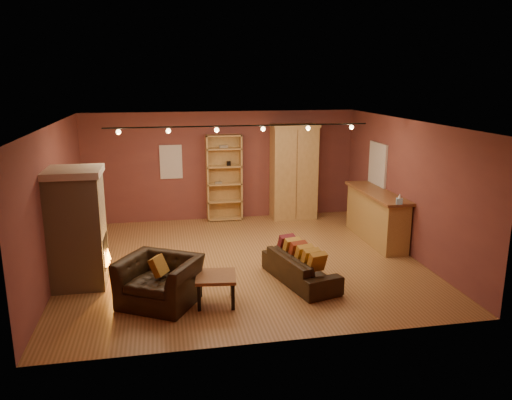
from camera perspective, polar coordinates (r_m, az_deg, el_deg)
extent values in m
plane|color=brown|center=(10.25, -1.54, -6.95)|extent=(7.00, 7.00, 0.00)
plane|color=brown|center=(9.62, -1.65, 8.84)|extent=(7.00, 7.00, 0.00)
cube|color=brown|center=(12.99, -3.92, 3.91)|extent=(7.00, 0.02, 2.80)
cube|color=brown|center=(9.92, -21.98, -0.23)|extent=(0.02, 6.50, 2.80)
cube|color=brown|center=(10.95, 16.81, 1.45)|extent=(0.02, 6.50, 2.80)
cube|color=tan|center=(9.37, -19.73, -3.36)|extent=(0.90, 0.90, 2.00)
cube|color=beige|center=(9.12, -20.27, 3.02)|extent=(0.98, 0.98, 0.12)
cube|color=black|center=(9.43, -17.06, -5.59)|extent=(0.10, 0.65, 0.55)
cone|color=orange|center=(9.46, -16.65, -6.26)|extent=(0.10, 0.10, 0.22)
cube|color=silver|center=(12.86, -9.69, 4.32)|extent=(0.56, 0.04, 0.86)
cube|color=tan|center=(13.03, -3.75, 2.66)|extent=(0.91, 0.04, 2.23)
cube|color=tan|center=(12.83, -5.60, 2.45)|extent=(0.04, 0.35, 2.23)
cube|color=tan|center=(12.94, -1.74, 2.61)|extent=(0.04, 0.35, 2.23)
cube|color=gray|center=(12.88, -4.33, 1.97)|extent=(0.18, 0.12, 0.05)
cube|color=black|center=(12.82, -3.15, 4.19)|extent=(0.10, 0.10, 0.12)
cube|color=tan|center=(13.13, -3.59, -2.07)|extent=(0.91, 0.35, 0.04)
cube|color=tan|center=(13.01, -3.62, -0.10)|extent=(0.91, 0.35, 0.03)
cube|color=tan|center=(12.91, -3.65, 1.87)|extent=(0.91, 0.35, 0.03)
cube|color=tan|center=(12.82, -3.68, 3.86)|extent=(0.91, 0.35, 0.04)
cube|color=tan|center=(12.75, -3.72, 5.88)|extent=(0.91, 0.35, 0.04)
cube|color=tan|center=(12.71, -3.74, 7.38)|extent=(0.91, 0.35, 0.04)
cube|color=tan|center=(13.07, 4.32, 3.09)|extent=(1.15, 0.63, 2.41)
cube|color=brown|center=(12.78, 4.68, 2.84)|extent=(0.02, 0.01, 2.31)
cube|color=tan|center=(12.90, 4.42, 8.49)|extent=(1.21, 0.69, 0.06)
cube|color=tan|center=(11.65, 13.56, -1.95)|extent=(0.52, 2.27, 1.09)
cube|color=brown|center=(11.52, 13.72, 0.80)|extent=(0.64, 2.39, 0.06)
cube|color=#96C9F0|center=(10.47, 16.06, -0.16)|extent=(0.14, 0.14, 0.11)
cone|color=white|center=(10.45, 16.10, 0.40)|extent=(0.08, 0.08, 0.10)
cube|color=silver|center=(12.12, 13.74, 4.02)|extent=(0.05, 0.90, 1.00)
imported|color=black|center=(9.17, 5.10, -7.23)|extent=(0.95, 1.86, 0.70)
cube|color=#B7832F|center=(8.65, 6.98, -7.03)|extent=(0.35, 0.30, 0.36)
cube|color=#B7832F|center=(8.83, 6.21, -6.57)|extent=(0.35, 0.30, 0.36)
cube|color=#B7832F|center=(9.00, 5.48, -6.14)|extent=(0.35, 0.30, 0.36)
cube|color=maroon|center=(9.18, 4.78, -5.72)|extent=(0.35, 0.30, 0.36)
cube|color=#B7832F|center=(9.36, 4.10, -5.32)|extent=(0.35, 0.30, 0.36)
cube|color=maroon|center=(9.54, 3.46, -4.93)|extent=(0.35, 0.30, 0.36)
imported|color=black|center=(8.38, -11.01, -8.25)|extent=(1.43, 1.27, 1.05)
cube|color=#B7832F|center=(8.33, -11.06, -7.41)|extent=(0.35, 0.38, 0.34)
cube|color=brown|center=(8.29, -4.62, -8.73)|extent=(0.72, 0.72, 0.05)
cube|color=black|center=(8.12, -6.30, -11.19)|extent=(0.05, 0.05, 0.43)
cube|color=black|center=(8.17, -2.45, -10.94)|extent=(0.05, 0.05, 0.43)
cube|color=black|center=(8.61, -6.60, -9.68)|extent=(0.05, 0.05, 0.43)
cube|color=black|center=(8.66, -2.98, -9.46)|extent=(0.05, 0.05, 0.43)
cylinder|color=black|center=(9.82, -1.84, 8.48)|extent=(5.20, 0.03, 0.03)
sphere|color=#FFD88C|center=(9.74, -15.44, 7.53)|extent=(0.09, 0.09, 0.09)
sphere|color=#FFD88C|center=(9.71, -9.98, 7.80)|extent=(0.09, 0.09, 0.09)
sphere|color=#FFD88C|center=(9.77, -4.53, 8.00)|extent=(0.09, 0.09, 0.09)
sphere|color=#FFD88C|center=(9.91, 0.82, 8.12)|extent=(0.09, 0.09, 0.09)
sphere|color=#FFD88C|center=(10.14, 5.97, 8.18)|extent=(0.09, 0.09, 0.09)
sphere|color=#FFD88C|center=(10.44, 10.86, 8.17)|extent=(0.09, 0.09, 0.09)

